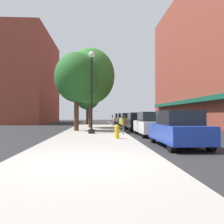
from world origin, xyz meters
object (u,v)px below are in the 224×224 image
at_px(car_black, 137,122).
at_px(car_yellow, 128,120).
at_px(tree_mid, 87,94).
at_px(fire_hydrant, 117,131).
at_px(tree_near, 90,76).
at_px(lamppost, 92,91).
at_px(car_red, 120,119).
at_px(parking_meter_far, 112,119).
at_px(parking_meter_near, 123,122).
at_px(car_green, 123,119).
at_px(car_blue, 178,129).
at_px(car_white, 151,124).
at_px(tree_far, 76,78).

distance_m(car_black, car_yellow, 6.88).
relative_size(tree_mid, car_yellow, 1.53).
distance_m(fire_hydrant, car_black, 9.16).
height_order(tree_near, tree_mid, tree_near).
xyz_separation_m(lamppost, fire_hydrant, (1.54, -3.74, -2.68)).
distance_m(car_yellow, car_red, 11.34).
height_order(parking_meter_far, tree_mid, tree_mid).
distance_m(tree_near, car_yellow, 7.55).
bearing_deg(tree_near, lamppost, -87.62).
bearing_deg(parking_meter_near, car_red, 85.42).
bearing_deg(car_red, car_green, -88.48).
xyz_separation_m(fire_hydrant, car_yellow, (2.58, 15.67, 0.29)).
bearing_deg(fire_hydrant, car_blue, -47.75).
distance_m(car_white, car_red, 24.15).
bearing_deg(parking_meter_near, car_black, 72.37).
relative_size(fire_hydrant, car_blue, 0.18).
bearing_deg(parking_meter_near, car_blue, -70.45).
height_order(parking_meter_near, car_green, car_green).
bearing_deg(car_blue, tree_near, 104.77).
distance_m(tree_near, car_red, 16.55).
xyz_separation_m(parking_meter_far, car_green, (1.95, 6.38, -0.14)).
bearing_deg(tree_near, car_green, 64.95).
distance_m(parking_meter_far, tree_far, 9.43).
distance_m(car_white, car_green, 18.44).
xyz_separation_m(parking_meter_far, car_yellow, (1.95, 0.75, -0.14)).
bearing_deg(car_green, tree_near, -114.63).
bearing_deg(car_white, car_black, 91.00).
distance_m(lamppost, car_red, 23.74).
height_order(fire_hydrant, parking_meter_far, parking_meter_far).
relative_size(tree_far, car_blue, 1.55).
bearing_deg(car_yellow, fire_hydrant, -98.32).
bearing_deg(parking_meter_far, car_white, -80.82).
relative_size(tree_near, car_green, 1.94).
distance_m(lamppost, tree_far, 3.78).
xyz_separation_m(tree_near, car_black, (4.45, -2.99, -4.70)).
height_order(fire_hydrant, car_black, car_black).
xyz_separation_m(fire_hydrant, parking_meter_near, (0.63, 2.65, 0.43)).
bearing_deg(car_red, tree_far, -103.78).
xyz_separation_m(fire_hydrant, tree_far, (-2.90, 6.97, 4.10)).
distance_m(parking_meter_near, tree_mid, 19.89).
distance_m(car_black, car_green, 12.50).
bearing_deg(car_blue, parking_meter_far, 94.11).
bearing_deg(lamppost, car_blue, -57.99).
relative_size(parking_meter_near, car_white, 0.30).
xyz_separation_m(lamppost, tree_near, (-0.33, 8.03, 2.31)).
relative_size(lamppost, car_green, 1.37).
xyz_separation_m(car_blue, car_red, (0.00, 29.84, 0.00)).
bearing_deg(parking_meter_far, parking_meter_near, -90.00).
relative_size(tree_near, tree_mid, 1.27).
height_order(tree_far, car_yellow, tree_far).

